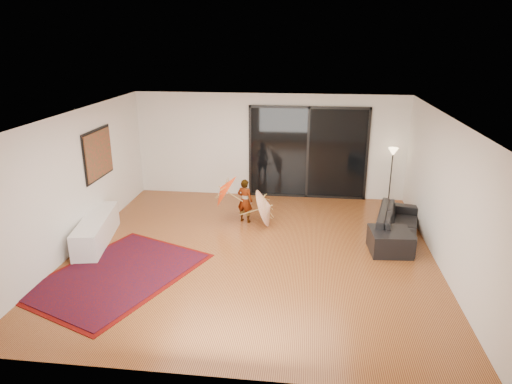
% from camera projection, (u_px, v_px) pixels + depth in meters
% --- Properties ---
extents(floor, '(7.00, 7.00, 0.00)m').
position_uv_depth(floor, '(252.00, 253.00, 8.99)').
color(floor, '#A05E2B').
rests_on(floor, ground).
extents(ceiling, '(7.00, 7.00, 0.00)m').
position_uv_depth(ceiling, '(252.00, 116.00, 8.12)').
color(ceiling, white).
rests_on(ceiling, wall_back).
extents(wall_back, '(7.00, 0.00, 7.00)m').
position_uv_depth(wall_back, '(269.00, 146.00, 11.85)').
color(wall_back, silver).
rests_on(wall_back, floor).
extents(wall_front, '(7.00, 0.00, 7.00)m').
position_uv_depth(wall_front, '(214.00, 282.00, 5.27)').
color(wall_front, silver).
rests_on(wall_front, floor).
extents(wall_left, '(0.00, 7.00, 7.00)m').
position_uv_depth(wall_left, '(76.00, 181.00, 8.95)').
color(wall_left, silver).
rests_on(wall_left, floor).
extents(wall_right, '(0.00, 7.00, 7.00)m').
position_uv_depth(wall_right, '(446.00, 195.00, 8.16)').
color(wall_right, silver).
rests_on(wall_right, floor).
extents(sliding_door, '(3.06, 0.07, 2.40)m').
position_uv_depth(sliding_door, '(308.00, 153.00, 11.75)').
color(sliding_door, black).
rests_on(sliding_door, wall_back).
extents(painting, '(0.04, 1.28, 1.08)m').
position_uv_depth(painting, '(98.00, 154.00, 9.79)').
color(painting, black).
rests_on(painting, wall_left).
extents(media_console, '(0.85, 2.03, 0.55)m').
position_uv_depth(media_console, '(96.00, 230.00, 9.36)').
color(media_console, white).
rests_on(media_console, floor).
extents(speaker, '(0.34, 0.34, 0.34)m').
position_uv_depth(speaker, '(88.00, 243.00, 9.02)').
color(speaker, '#424244').
rests_on(speaker, floor).
extents(persian_rug, '(3.14, 3.60, 0.02)m').
position_uv_depth(persian_rug, '(117.00, 275.00, 8.14)').
color(persian_rug, '#5B0A07').
rests_on(persian_rug, floor).
extents(sofa, '(1.23, 2.17, 0.60)m').
position_uv_depth(sofa, '(398.00, 224.00, 9.60)').
color(sofa, black).
rests_on(sofa, floor).
extents(ottoman, '(0.83, 0.83, 0.44)m').
position_uv_depth(ottoman, '(390.00, 241.00, 8.97)').
color(ottoman, black).
rests_on(ottoman, floor).
extents(floor_lamp, '(0.25, 0.25, 1.44)m').
position_uv_depth(floor_lamp, '(392.00, 160.00, 11.33)').
color(floor_lamp, black).
rests_on(floor_lamp, floor).
extents(child, '(0.43, 0.35, 1.02)m').
position_uv_depth(child, '(245.00, 201.00, 10.36)').
color(child, '#999999').
rests_on(child, floor).
extents(parasol_orange, '(0.57, 0.81, 0.87)m').
position_uv_depth(parasol_orange, '(220.00, 191.00, 10.30)').
color(parasol_orange, red).
rests_on(parasol_orange, child).
extents(parasol_white, '(0.53, 0.85, 0.91)m').
position_uv_depth(parasol_white, '(271.00, 204.00, 10.15)').
color(parasol_white, silver).
rests_on(parasol_white, floor).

